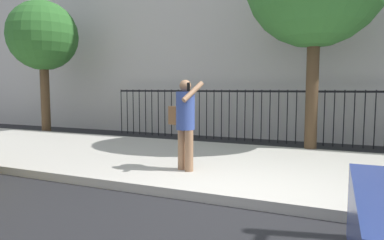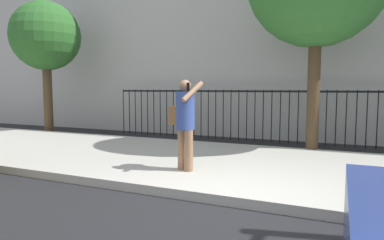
% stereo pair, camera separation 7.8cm
% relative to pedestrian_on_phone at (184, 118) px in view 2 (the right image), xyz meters
% --- Properties ---
extents(ground_plane, '(60.00, 60.00, 0.00)m').
position_rel_pedestrian_on_phone_xyz_m(ground_plane, '(1.29, -1.15, -1.10)').
color(ground_plane, black).
extents(sidewalk, '(28.00, 4.40, 0.15)m').
position_rel_pedestrian_on_phone_xyz_m(sidewalk, '(1.29, 1.05, -1.03)').
color(sidewalk, '#B2ADA3').
rests_on(sidewalk, ground).
extents(iron_fence, '(12.03, 0.04, 1.60)m').
position_rel_pedestrian_on_phone_xyz_m(iron_fence, '(1.29, 4.75, -0.08)').
color(iron_fence, black).
rests_on(iron_fence, ground).
extents(pedestrian_on_phone, '(0.72, 0.56, 1.64)m').
position_rel_pedestrian_on_phone_xyz_m(pedestrian_on_phone, '(0.00, 0.00, 0.00)').
color(pedestrian_on_phone, '#936B4C').
rests_on(pedestrian_on_phone, sidewalk).
extents(street_tree_far, '(2.40, 2.40, 4.67)m').
position_rel_pedestrian_on_phone_xyz_m(street_tree_far, '(-7.03, 3.46, 2.33)').
color(street_tree_far, '#4C3823').
rests_on(street_tree_far, ground).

